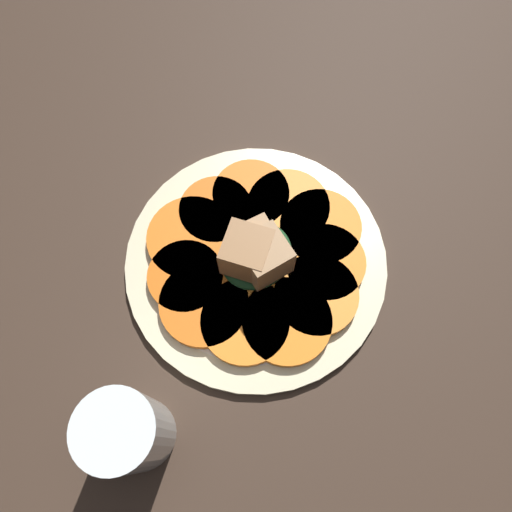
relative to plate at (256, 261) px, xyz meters
The scene contains 16 objects.
table_slab 1.52cm from the plate, ahead, with size 120.00×120.00×2.00cm, color #38281E.
plate is the anchor object (origin of this frame).
carrot_slice_0 7.16cm from the plate, 32.13° to the left, with size 9.13×9.13×1.02cm, color orange.
carrot_slice_1 7.73cm from the plate, 65.53° to the left, with size 9.24×9.24×1.02cm, color orange.
carrot_slice_2 7.61cm from the plate, 97.40° to the left, with size 8.88×8.88×1.02cm, color orange.
carrot_slice_3 7.47cm from the plate, 126.77° to the left, with size 8.70×8.70×1.02cm, color orange.
carrot_slice_4 8.02cm from the plate, 158.21° to the left, with size 8.98×8.98×1.02cm, color orange.
carrot_slice_5 7.12cm from the plate, 169.47° to the right, with size 9.25×9.25×1.02cm, color orange.
carrot_slice_6 7.73cm from the plate, 134.55° to the right, with size 8.68×8.68×1.02cm, color orange.
carrot_slice_7 7.30cm from the plate, 100.57° to the right, with size 8.16×8.16×1.02cm, color orange.
carrot_slice_8 7.44cm from the plate, 67.04° to the right, with size 9.78×9.78×1.02cm, color orange.
carrot_slice_9 7.83cm from the plate, 32.81° to the right, with size 8.03×8.03×1.02cm, color orange.
carrot_slice_10 7.48cm from the plate, ahead, with size 9.32×9.32×1.02cm, color orange.
center_pile 3.92cm from the plate, 45.61° to the left, with size 8.37×7.99×6.90cm.
fork 5.63cm from the plate, 115.06° to the right, with size 16.78×8.56×0.40cm.
water_glass 21.59cm from the plate, ahead, with size 6.87×6.87×10.75cm.
Camera 1 is at (14.55, 12.71, 53.47)cm, focal length 35.00 mm.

